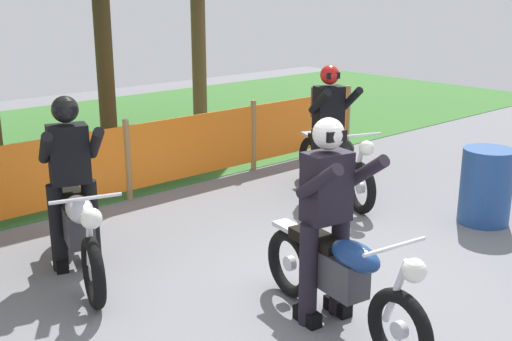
% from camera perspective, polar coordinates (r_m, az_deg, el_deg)
% --- Properties ---
extents(ground, '(24.00, 24.00, 0.02)m').
position_cam_1_polar(ground, '(5.81, 7.24, -11.12)').
color(ground, slate).
extents(grass_verge, '(24.00, 7.15, 0.01)m').
position_cam_1_polar(grass_verge, '(11.51, -20.37, 1.88)').
color(grass_verge, '#386B2D').
rests_on(grass_verge, ground).
extents(barrier_fence, '(8.60, 0.08, 1.05)m').
position_cam_1_polar(barrier_fence, '(8.22, -11.45, 1.02)').
color(barrier_fence, '#997547').
rests_on(barrier_fence, ground).
extents(motorcycle_lead, '(0.91, 1.93, 0.96)m').
position_cam_1_polar(motorcycle_lead, '(8.27, 7.08, 0.77)').
color(motorcycle_lead, black).
rests_on(motorcycle_lead, ground).
extents(motorcycle_trailing, '(0.81, 1.98, 0.96)m').
position_cam_1_polar(motorcycle_trailing, '(6.18, -15.65, -5.08)').
color(motorcycle_trailing, black).
rests_on(motorcycle_trailing, ground).
extents(motorcycle_third, '(0.64, 1.95, 0.93)m').
position_cam_1_polar(motorcycle_third, '(5.10, 7.60, -9.48)').
color(motorcycle_third, black).
rests_on(motorcycle_third, ground).
extents(rider_lead, '(0.68, 0.77, 1.69)m').
position_cam_1_polar(rider_lead, '(8.35, 6.48, 4.36)').
color(rider_lead, black).
rests_on(rider_lead, ground).
extents(rider_trailing, '(0.66, 0.76, 1.69)m').
position_cam_1_polar(rider_trailing, '(6.24, -16.34, -0.24)').
color(rider_trailing, black).
rests_on(rider_trailing, ground).
extents(rider_third, '(0.61, 0.62, 1.69)m').
position_cam_1_polar(rider_third, '(5.05, 6.41, -3.92)').
color(rider_third, black).
rests_on(rider_third, ground).
extents(oil_drum, '(0.58, 0.58, 0.88)m').
position_cam_1_polar(oil_drum, '(7.76, 19.94, -1.34)').
color(oil_drum, navy).
rests_on(oil_drum, ground).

